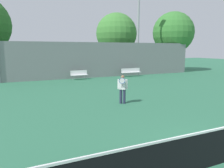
# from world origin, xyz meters

# --- Properties ---
(tennis_player) EXTENTS (0.52, 0.51, 1.51)m
(tennis_player) POSITION_xyz_m (0.12, 6.49, 0.84)
(tennis_player) COLOR #282D47
(tennis_player) RESTS_ON ground_plane
(bench_courtside_near) EXTENTS (2.19, 0.40, 0.85)m
(bench_courtside_near) POSITION_xyz_m (6.23, 16.36, 0.53)
(bench_courtside_near) COLOR white
(bench_courtside_near) RESTS_ON ground_plane
(bench_adjacent_court) EXTENTS (1.60, 0.40, 0.85)m
(bench_adjacent_court) POSITION_xyz_m (0.61, 16.36, 0.53)
(bench_adjacent_court) COLOR white
(bench_adjacent_court) RESTS_ON ground_plane
(light_pole_near_left) EXTENTS (0.90, 0.60, 10.53)m
(light_pole_near_left) POSITION_xyz_m (7.73, 17.54, 6.32)
(light_pole_near_left) COLOR #939399
(light_pole_near_left) RESTS_ON ground_plane
(back_fence) EXTENTS (28.48, 0.06, 3.52)m
(back_fence) POSITION_xyz_m (0.00, 17.16, 1.76)
(back_fence) COLOR gray
(back_fence) RESTS_ON ground_plane
(tree_green_tall) EXTENTS (5.21, 5.21, 7.53)m
(tree_green_tall) POSITION_xyz_m (13.96, 19.20, 4.92)
(tree_green_tall) COLOR brown
(tree_green_tall) RESTS_ON ground_plane
(tree_dark_dense) EXTENTS (4.93, 4.93, 7.16)m
(tree_dark_dense) POSITION_xyz_m (6.70, 20.88, 4.67)
(tree_dark_dense) COLOR brown
(tree_dark_dense) RESTS_ON ground_plane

